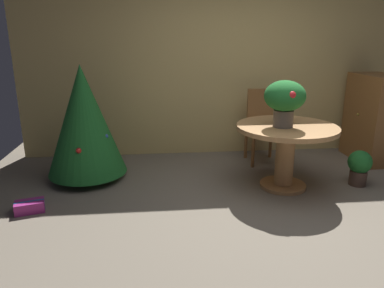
# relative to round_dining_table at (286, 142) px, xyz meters

# --- Properties ---
(ground_plane) EXTENTS (6.60, 6.60, 0.00)m
(ground_plane) POSITION_rel_round_dining_table_xyz_m (-0.31, -0.77, -0.53)
(ground_plane) COLOR #756B5B
(back_wall_panel) EXTENTS (6.00, 0.10, 2.60)m
(back_wall_panel) POSITION_rel_round_dining_table_xyz_m (-0.31, 1.43, 0.77)
(back_wall_panel) COLOR tan
(back_wall_panel) RESTS_ON ground_plane
(round_dining_table) EXTENTS (1.11, 1.11, 0.73)m
(round_dining_table) POSITION_rel_round_dining_table_xyz_m (0.00, 0.00, 0.00)
(round_dining_table) COLOR #B27F4C
(round_dining_table) RESTS_ON ground_plane
(flower_vase) EXTENTS (0.44, 0.44, 0.50)m
(flower_vase) POSITION_rel_round_dining_table_xyz_m (-0.07, -0.05, 0.50)
(flower_vase) COLOR #665B51
(flower_vase) RESTS_ON round_dining_table
(wooden_chair_far) EXTENTS (0.40, 0.43, 0.98)m
(wooden_chair_far) POSITION_rel_round_dining_table_xyz_m (0.00, 0.95, 0.01)
(wooden_chair_far) COLOR brown
(wooden_chair_far) RESTS_ON ground_plane
(holiday_tree) EXTENTS (0.92, 0.92, 1.37)m
(holiday_tree) POSITION_rel_round_dining_table_xyz_m (-2.26, 0.48, 0.19)
(holiday_tree) COLOR brown
(holiday_tree) RESTS_ON ground_plane
(gift_box_purple) EXTENTS (0.31, 0.24, 0.11)m
(gift_box_purple) POSITION_rel_round_dining_table_xyz_m (-2.69, -0.35, -0.48)
(gift_box_purple) COLOR #9E287A
(gift_box_purple) RESTS_ON ground_plane
(wooden_cabinet) EXTENTS (0.49, 0.83, 1.18)m
(wooden_cabinet) POSITION_rel_round_dining_table_xyz_m (1.54, 0.84, 0.06)
(wooden_cabinet) COLOR brown
(wooden_cabinet) RESTS_ON ground_plane
(potted_plant) EXTENTS (0.27, 0.27, 0.41)m
(potted_plant) POSITION_rel_round_dining_table_xyz_m (0.89, -0.03, -0.30)
(potted_plant) COLOR #4C382D
(potted_plant) RESTS_ON ground_plane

